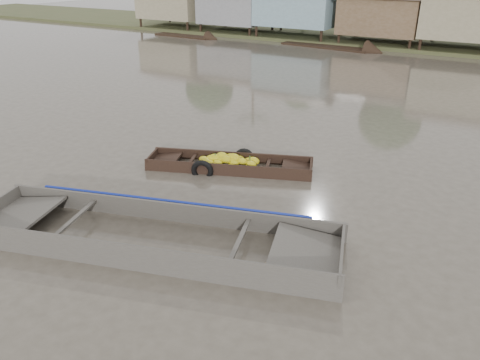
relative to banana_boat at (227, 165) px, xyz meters
The scene contains 3 objects.
ground 3.81m from the banana_boat, 67.69° to the right, with size 120.00×120.00×0.00m, color #51493E.
banana_boat is the anchor object (origin of this frame).
viewer_boat 4.48m from the banana_boat, 79.39° to the right, with size 8.72×4.52×0.68m.
Camera 1 is at (5.56, -7.66, 5.76)m, focal length 35.00 mm.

